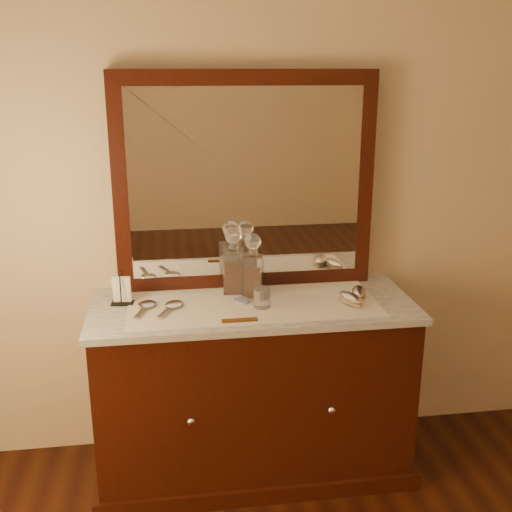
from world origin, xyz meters
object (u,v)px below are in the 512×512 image
(comb, at_px, (240,320))
(hand_mirror_outer, at_px, (146,306))
(dresser_cabinet, at_px, (253,390))
(napkin_rack, at_px, (122,291))
(decanter_left, at_px, (234,267))
(decanter_right, at_px, (253,272))
(pin_dish, at_px, (242,301))
(hand_mirror_inner, at_px, (172,306))
(brush_far, at_px, (359,293))
(brush_near, at_px, (351,299))
(mirror_frame, at_px, (245,182))

(comb, distance_m, hand_mirror_outer, 0.44)
(dresser_cabinet, distance_m, napkin_rack, 0.76)
(decanter_left, xyz_separation_m, decanter_right, (0.08, -0.06, -0.01))
(napkin_rack, bearing_deg, pin_dish, -7.05)
(hand_mirror_inner, bearing_deg, decanter_left, 29.36)
(dresser_cabinet, distance_m, hand_mirror_outer, 0.65)
(comb, bearing_deg, decanter_right, 70.89)
(decanter_left, bearing_deg, hand_mirror_inner, -150.64)
(dresser_cabinet, height_order, brush_far, brush_far)
(decanter_left, relative_size, hand_mirror_outer, 1.47)
(decanter_right, relative_size, hand_mirror_inner, 1.42)
(hand_mirror_outer, bearing_deg, pin_dish, 0.99)
(dresser_cabinet, bearing_deg, hand_mirror_outer, -179.95)
(brush_near, height_order, hand_mirror_outer, brush_near)
(pin_dish, distance_m, decanter_left, 0.18)
(brush_near, relative_size, brush_far, 1.07)
(brush_far, height_order, hand_mirror_inner, brush_far)
(napkin_rack, relative_size, decanter_right, 0.50)
(pin_dish, bearing_deg, hand_mirror_inner, -175.73)
(decanter_right, relative_size, hand_mirror_outer, 1.39)
(brush_near, bearing_deg, comb, -166.38)
(napkin_rack, bearing_deg, brush_near, -8.64)
(decanter_left, bearing_deg, brush_near, -24.44)
(decanter_right, xyz_separation_m, brush_far, (0.47, -0.09, -0.09))
(decanter_left, bearing_deg, decanter_right, -37.17)
(decanter_left, xyz_separation_m, brush_far, (0.56, -0.16, -0.10))
(dresser_cabinet, relative_size, mirror_frame, 1.17)
(mirror_frame, height_order, hand_mirror_outer, mirror_frame)
(dresser_cabinet, bearing_deg, brush_far, -1.27)
(decanter_right, xyz_separation_m, brush_near, (0.42, -0.16, -0.09))
(pin_dish, height_order, napkin_rack, napkin_rack)
(pin_dish, bearing_deg, decanter_right, 51.85)
(pin_dish, xyz_separation_m, hand_mirror_inner, (-0.31, -0.02, 0.00))
(hand_mirror_outer, bearing_deg, comb, -27.69)
(pin_dish, distance_m, hand_mirror_inner, 0.31)
(mirror_frame, distance_m, brush_far, 0.73)
(comb, xyz_separation_m, brush_far, (0.57, 0.19, 0.02))
(hand_mirror_outer, height_order, hand_mirror_inner, same)
(dresser_cabinet, xyz_separation_m, decanter_left, (-0.07, 0.15, 0.56))
(hand_mirror_inner, bearing_deg, brush_near, -4.67)
(brush_near, height_order, brush_far, brush_near)
(hand_mirror_outer, bearing_deg, decanter_right, 9.88)
(napkin_rack, bearing_deg, hand_mirror_outer, -35.05)
(mirror_frame, height_order, pin_dish, mirror_frame)
(comb, xyz_separation_m, hand_mirror_outer, (-0.39, 0.20, 0.00))
(mirror_frame, height_order, hand_mirror_inner, mirror_frame)
(comb, bearing_deg, brush_far, 17.98)
(decanter_left, relative_size, hand_mirror_inner, 1.51)
(pin_dish, bearing_deg, brush_near, -10.38)
(dresser_cabinet, distance_m, mirror_frame, 0.97)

